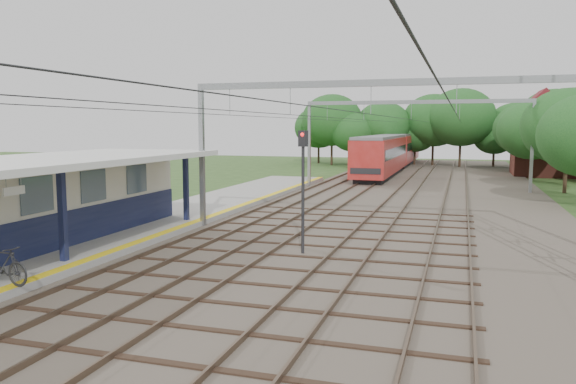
% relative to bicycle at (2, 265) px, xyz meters
% --- Properties ---
extents(ground, '(160.00, 160.00, 0.00)m').
position_rel_bicycle_xyz_m(ground, '(5.60, -2.98, -0.95)').
color(ground, '#2D4C1E').
rests_on(ground, ground).
extents(ballast_bed, '(18.00, 90.00, 0.10)m').
position_rel_bicycle_xyz_m(ballast_bed, '(9.60, 27.02, -0.90)').
color(ballast_bed, '#473D33').
rests_on(ballast_bed, ground).
extents(platform, '(5.00, 52.00, 0.35)m').
position_rel_bicycle_xyz_m(platform, '(-1.90, 11.02, -0.77)').
color(platform, gray).
rests_on(platform, ground).
extents(yellow_stripe, '(0.45, 52.00, 0.01)m').
position_rel_bicycle_xyz_m(yellow_stripe, '(0.35, 11.02, -0.59)').
color(yellow_stripe, yellow).
rests_on(yellow_stripe, platform).
extents(station_building, '(3.41, 18.00, 3.40)m').
position_rel_bicycle_xyz_m(station_building, '(-3.28, 4.02, 1.10)').
color(station_building, beige).
rests_on(station_building, platform).
extents(canopy, '(6.40, 20.00, 3.44)m').
position_rel_bicycle_xyz_m(canopy, '(-2.17, 3.02, 2.70)').
color(canopy, '#13193D').
rests_on(canopy, platform).
extents(rail_tracks, '(11.80, 88.00, 0.15)m').
position_rel_bicycle_xyz_m(rail_tracks, '(7.10, 27.02, -0.77)').
color(rail_tracks, brown).
rests_on(rail_tracks, ballast_bed).
extents(catenary_system, '(17.22, 88.00, 7.00)m').
position_rel_bicycle_xyz_m(catenary_system, '(8.99, 22.30, 4.57)').
color(catenary_system, gray).
rests_on(catenary_system, ground).
extents(tree_band, '(31.72, 30.88, 8.82)m').
position_rel_bicycle_xyz_m(tree_band, '(9.44, 54.14, 3.97)').
color(tree_band, '#382619').
rests_on(tree_band, ground).
extents(house_far, '(8.00, 6.12, 8.66)m').
position_rel_bicycle_xyz_m(house_far, '(21.60, 49.02, 2.29)').
color(house_far, brown).
rests_on(house_far, ground).
extents(bicycle, '(2.04, 0.80, 1.19)m').
position_rel_bicycle_xyz_m(bicycle, '(0.00, 0.00, 0.00)').
color(bicycle, black).
rests_on(bicycle, platform).
extents(train, '(3.04, 37.80, 3.98)m').
position_rel_bicycle_xyz_m(train, '(5.10, 52.10, 1.27)').
color(train, black).
rests_on(train, ballast_bed).
extents(signal_post, '(0.38, 0.32, 4.81)m').
position_rel_bicycle_xyz_m(signal_post, '(6.95, 7.64, 2.20)').
color(signal_post, black).
rests_on(signal_post, ground).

